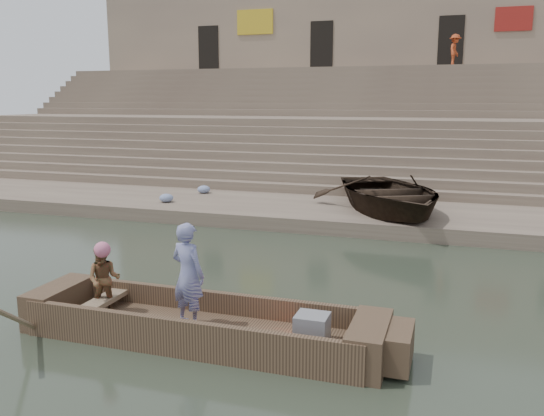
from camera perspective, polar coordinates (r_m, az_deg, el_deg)
The scene contains 14 objects.
ground at distance 10.75m, azimuth -15.01°, elevation -9.02°, with size 120.00×120.00×0.00m, color #2D3729.
lower_landing at distance 17.68m, azimuth -0.84°, elevation -0.13°, with size 32.00×4.00×0.40m, color #82715D.
mid_landing at distance 24.66m, azimuth 4.84°, elevation 5.80°, with size 32.00×3.00×2.80m, color #82715D.
upper_landing at distance 31.44m, azimuth 7.87°, elevation 9.04°, with size 32.00×3.00×5.20m, color #82715D.
ghat_steps at distance 26.28m, azimuth 5.72°, elevation 6.98°, with size 32.00×11.00×5.20m.
building_wall at distance 35.41m, azimuth 9.20°, elevation 14.07°, with size 32.00×5.07×11.20m.
main_rowboat at distance 8.85m, azimuth -7.24°, elevation -12.40°, with size 5.00×1.30×0.22m, color brown.
rowboat_trim at distance 8.68m, azimuth -6.02°, elevation -11.44°, with size 6.04×2.63×1.77m.
standing_man at distance 8.61m, azimuth -8.46°, elevation -6.66°, with size 0.58×0.38×1.60m, color navy.
rowing_man at distance 9.47m, azimuth -16.58°, elevation -6.93°, with size 0.53×0.42×1.10m, color #20612B.
television at distance 8.18m, azimuth 3.98°, elevation -11.98°, with size 0.46×0.42×0.40m.
beached_rowboat at distance 16.57m, azimuth 11.70°, elevation 1.46°, with size 3.69×5.16×1.07m, color #2D2116.
pedestrian at distance 30.60m, azimuth 17.96°, elevation 14.90°, with size 1.00×0.58×1.55m, color #B6431E.
cloth_bundles at distance 17.05m, azimuth 2.07°, elevation 0.58°, with size 12.01×2.82×0.26m.
Camera 1 is at (5.64, -8.41, 3.61)m, focal length 37.33 mm.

